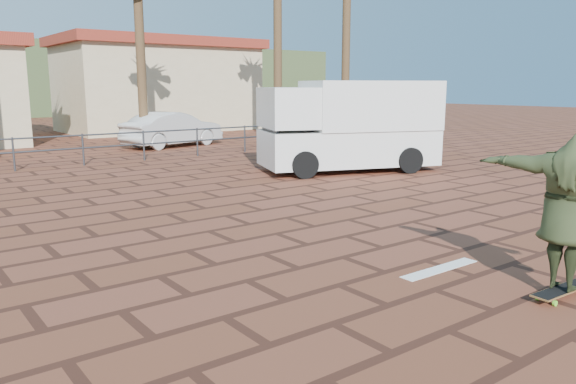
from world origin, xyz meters
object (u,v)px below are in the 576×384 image
(skateboarder, at_px, (571,212))
(campervan, at_px, (350,124))
(longboard, at_px, (564,290))
(car_white, at_px, (173,129))

(skateboarder, bearing_deg, campervan, -32.84)
(longboard, xyz_separation_m, campervan, (4.89, 8.95, 1.29))
(campervan, bearing_deg, longboard, -98.47)
(skateboarder, bearing_deg, longboard, -94.19)
(car_white, bearing_deg, skateboarder, 154.23)
(longboard, relative_size, campervan, 0.20)
(longboard, bearing_deg, campervan, 63.65)
(longboard, distance_m, skateboarder, 0.95)
(longboard, distance_m, car_white, 18.58)
(skateboarder, distance_m, campervan, 10.20)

